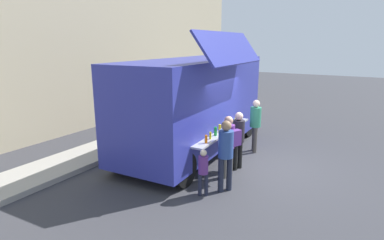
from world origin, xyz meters
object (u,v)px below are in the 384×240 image
object	(u,v)px
trash_bin	(199,107)
customer_front_ordering	(238,136)
customer_rear_waiting	(226,150)
food_truck_main	(195,103)
child_near_queue	(203,169)
customer_extra_browsing	(255,121)
customer_mid_with_backpack	(229,141)

from	to	relation	value
trash_bin	customer_front_ordering	bearing A→B (deg)	-140.91
customer_rear_waiting	food_truck_main	bearing A→B (deg)	-9.81
trash_bin	child_near_queue	size ratio (longest dim) A/B	0.88
customer_rear_waiting	customer_extra_browsing	bearing A→B (deg)	-47.51
food_truck_main	customer_extra_browsing	size ratio (longest dim) A/B	3.72
food_truck_main	customer_front_ordering	xyz separation A→B (m)	(-0.73, -1.86, -0.67)
customer_front_ordering	customer_extra_browsing	distance (m)	1.72
customer_front_ordering	customer_rear_waiting	size ratio (longest dim) A/B	0.94
customer_mid_with_backpack	child_near_queue	world-z (taller)	customer_mid_with_backpack
trash_bin	child_near_queue	world-z (taller)	child_near_queue
customer_rear_waiting	customer_extra_browsing	world-z (taller)	customer_rear_waiting
customer_front_ordering	customer_extra_browsing	bearing A→B (deg)	-71.61
food_truck_main	customer_front_ordering	world-z (taller)	food_truck_main
food_truck_main	child_near_queue	distance (m)	3.37
customer_rear_waiting	customer_mid_with_backpack	bearing A→B (deg)	-36.02
customer_rear_waiting	child_near_queue	distance (m)	0.71
food_truck_main	customer_mid_with_backpack	size ratio (longest dim) A/B	3.83
trash_bin	child_near_queue	xyz separation A→B (m)	(-7.09, -4.12, 0.18)
child_near_queue	trash_bin	bearing A→B (deg)	-4.10
trash_bin	customer_rear_waiting	xyz separation A→B (m)	(-6.58, -4.46, 0.56)
food_truck_main	trash_bin	world-z (taller)	food_truck_main
customer_front_ordering	customer_mid_with_backpack	xyz separation A→B (m)	(-0.68, -0.03, 0.04)
customer_front_ordering	child_near_queue	bearing A→B (deg)	103.39
customer_mid_with_backpack	customer_front_ordering	bearing A→B (deg)	-64.21
food_truck_main	customer_rear_waiting	world-z (taller)	food_truck_main
trash_bin	customer_rear_waiting	size ratio (longest dim) A/B	0.57
customer_front_ordering	customer_extra_browsing	xyz separation A→B (m)	(1.71, 0.10, 0.05)
customer_mid_with_backpack	customer_extra_browsing	bearing A→B (deg)	-63.50
food_truck_main	customer_rear_waiting	xyz separation A→B (m)	(-2.17, -2.14, -0.60)
customer_front_ordering	child_near_queue	xyz separation A→B (m)	(-1.95, 0.06, -0.31)
customer_front_ordering	child_near_queue	world-z (taller)	customer_front_ordering
customer_mid_with_backpack	customer_extra_browsing	xyz separation A→B (m)	(2.39, 0.13, 0.01)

